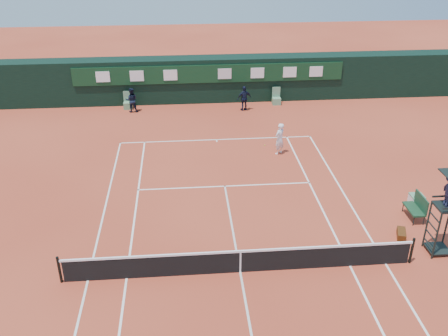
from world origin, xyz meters
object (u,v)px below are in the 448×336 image
at_px(player_bench, 417,206).
at_px(cooler, 416,201).
at_px(player, 280,139).
at_px(tennis_net, 240,261).

distance_m(player_bench, cooler, 0.92).
distance_m(player_bench, player, 8.27).
relative_size(tennis_net, player_bench, 10.75).
xyz_separation_m(cooler, player, (-5.02, 6.02, 0.55)).
xyz_separation_m(tennis_net, player, (3.24, 9.76, 0.37)).
distance_m(tennis_net, player, 10.29).
bearing_deg(cooler, player, 129.83).
bearing_deg(player_bench, cooler, 66.13).
bearing_deg(player, cooler, 89.25).
bearing_deg(player_bench, tennis_net, -159.60).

